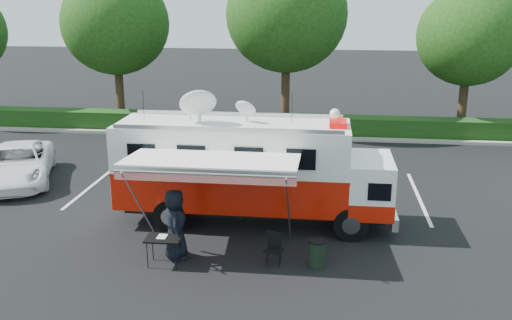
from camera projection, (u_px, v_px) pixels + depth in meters
The scene contains 10 objects.
ground_plane at pixel (254, 222), 17.96m from camera, with size 120.00×120.00×0.00m, color black.
back_border at pixel (309, 34), 28.73m from camera, with size 60.00×6.14×8.87m.
stall_lines at pixel (251, 190), 20.87m from camera, with size 24.12×5.50×0.01m.
command_truck at pixel (252, 169), 17.48m from camera, with size 8.48×2.33×4.07m.
awning at pixel (211, 163), 15.02m from camera, with size 4.63×2.41×2.80m.
white_suv at pixel (20, 182), 21.85m from camera, with size 2.37×5.14×1.43m, color white.
person at pixel (177, 258), 15.54m from camera, with size 0.96×0.62×1.95m, color black.
folding_table at pixel (163, 239), 14.92m from camera, with size 0.94×0.68×0.79m.
folding_chair at pixel (274, 245), 15.07m from camera, with size 0.55×0.59×0.88m.
trash_bin at pixel (317, 253), 14.95m from camera, with size 0.49×0.49×0.74m.
Camera 1 is at (2.12, -16.57, 6.88)m, focal length 40.00 mm.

